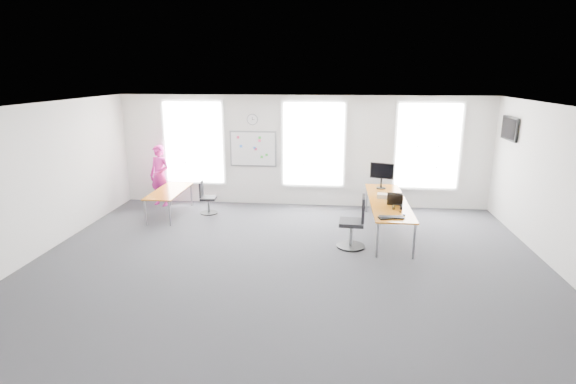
# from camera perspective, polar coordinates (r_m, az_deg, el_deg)

# --- Properties ---
(floor) EXTENTS (10.00, 10.00, 0.00)m
(floor) POSITION_cam_1_polar(r_m,az_deg,el_deg) (8.82, -0.08, -8.96)
(floor) COLOR #2B2B30
(floor) RESTS_ON ground
(ceiling) EXTENTS (10.00, 10.00, 0.00)m
(ceiling) POSITION_cam_1_polar(r_m,az_deg,el_deg) (8.08, -0.09, 10.87)
(ceiling) COLOR white
(ceiling) RESTS_ON ground
(wall_back) EXTENTS (10.00, 0.00, 10.00)m
(wall_back) POSITION_cam_1_polar(r_m,az_deg,el_deg) (12.23, 1.83, 5.18)
(wall_back) COLOR white
(wall_back) RESTS_ON ground
(wall_front) EXTENTS (10.00, 0.00, 10.00)m
(wall_front) POSITION_cam_1_polar(r_m,az_deg,el_deg) (4.60, -5.26, -11.96)
(wall_front) COLOR white
(wall_front) RESTS_ON ground
(wall_left) EXTENTS (0.00, 10.00, 10.00)m
(wall_left) POSITION_cam_1_polar(r_m,az_deg,el_deg) (10.12, -29.51, 1.16)
(wall_left) COLOR white
(wall_left) RESTS_ON ground
(wall_right) EXTENTS (0.00, 10.00, 10.00)m
(wall_right) POSITION_cam_1_polar(r_m,az_deg,el_deg) (9.28, 32.33, -0.34)
(wall_right) COLOR white
(wall_right) RESTS_ON ground
(window_left) EXTENTS (1.60, 0.06, 2.20)m
(window_left) POSITION_cam_1_polar(r_m,az_deg,el_deg) (12.72, -11.86, 6.17)
(window_left) COLOR silver
(window_left) RESTS_ON wall_back
(window_mid) EXTENTS (1.60, 0.06, 2.20)m
(window_mid) POSITION_cam_1_polar(r_m,az_deg,el_deg) (12.15, 3.25, 6.05)
(window_mid) COLOR silver
(window_mid) RESTS_ON wall_back
(window_right) EXTENTS (1.60, 0.06, 2.20)m
(window_right) POSITION_cam_1_polar(r_m,az_deg,el_deg) (12.39, 17.32, 5.58)
(window_right) COLOR silver
(window_right) RESTS_ON wall_back
(desk_right) EXTENTS (0.83, 3.13, 0.76)m
(desk_right) POSITION_cam_1_polar(r_m,az_deg,el_deg) (10.44, 12.57, -1.33)
(desk_right) COLOR #AD5C16
(desk_right) RESTS_ON ground
(desk_left) EXTENTS (0.72, 1.80, 0.66)m
(desk_left) POSITION_cam_1_polar(r_m,az_deg,el_deg) (11.87, -14.86, -0.06)
(desk_left) COLOR #AD5C16
(desk_left) RESTS_ON ground
(chair_right) EXTENTS (0.60, 0.60, 1.12)m
(chair_right) POSITION_cam_1_polar(r_m,az_deg,el_deg) (9.50, 8.46, -4.17)
(chair_right) COLOR black
(chair_right) RESTS_ON ground
(chair_left) EXTENTS (0.45, 0.45, 0.85)m
(chair_left) POSITION_cam_1_polar(r_m,az_deg,el_deg) (11.87, -10.31, -0.95)
(chair_left) COLOR black
(chair_left) RESTS_ON ground
(person) EXTENTS (0.71, 0.59, 1.68)m
(person) POSITION_cam_1_polar(r_m,az_deg,el_deg) (12.79, -15.98, 2.02)
(person) COLOR #C31F87
(person) RESTS_ON ground
(whiteboard) EXTENTS (1.20, 0.03, 0.90)m
(whiteboard) POSITION_cam_1_polar(r_m,az_deg,el_deg) (12.35, -4.46, 5.48)
(whiteboard) COLOR white
(whiteboard) RESTS_ON wall_back
(wall_clock) EXTENTS (0.30, 0.04, 0.30)m
(wall_clock) POSITION_cam_1_polar(r_m,az_deg,el_deg) (12.25, -4.54, 9.17)
(wall_clock) COLOR gray
(wall_clock) RESTS_ON wall_back
(tv) EXTENTS (0.06, 0.90, 0.55)m
(tv) POSITION_cam_1_polar(r_m,az_deg,el_deg) (11.84, 26.36, 7.24)
(tv) COLOR black
(tv) RESTS_ON wall_right
(keyboard) EXTENTS (0.53, 0.30, 0.02)m
(keyboard) POSITION_cam_1_polar(r_m,az_deg,el_deg) (9.19, 12.95, -3.19)
(keyboard) COLOR black
(keyboard) RESTS_ON desk_right
(mouse) EXTENTS (0.07, 0.11, 0.04)m
(mouse) POSITION_cam_1_polar(r_m,az_deg,el_deg) (9.41, 14.51, -2.84)
(mouse) COLOR black
(mouse) RESTS_ON desk_right
(lens_cap) EXTENTS (0.07, 0.07, 0.01)m
(lens_cap) POSITION_cam_1_polar(r_m,az_deg,el_deg) (9.63, 14.07, -2.47)
(lens_cap) COLOR black
(lens_cap) RESTS_ON desk_right
(headphones) EXTENTS (0.20, 0.11, 0.12)m
(headphones) POSITION_cam_1_polar(r_m,az_deg,el_deg) (9.78, 13.66, -1.88)
(headphones) COLOR black
(headphones) RESTS_ON desk_right
(laptop_sleeve) EXTENTS (0.34, 0.22, 0.27)m
(laptop_sleeve) POSITION_cam_1_polar(r_m,az_deg,el_deg) (10.05, 13.43, -0.94)
(laptop_sleeve) COLOR black
(laptop_sleeve) RESTS_ON desk_right
(paper_stack) EXTENTS (0.31, 0.26, 0.10)m
(paper_stack) POSITION_cam_1_polar(r_m,az_deg,el_deg) (10.62, 12.03, -0.48)
(paper_stack) COLOR beige
(paper_stack) RESTS_ON desk_right
(monitor) EXTENTS (0.57, 0.24, 0.65)m
(monitor) POSITION_cam_1_polar(r_m,az_deg,el_deg) (11.38, 11.83, 2.34)
(monitor) COLOR black
(monitor) RESTS_ON desk_right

